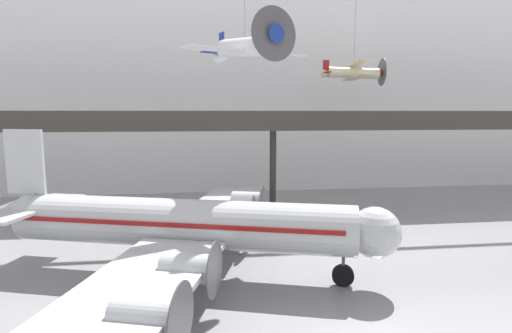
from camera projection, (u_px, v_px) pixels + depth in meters
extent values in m
cube|color=white|center=(260.00, 91.00, 52.46)|extent=(140.00, 3.00, 26.25)
cube|color=#38332D|center=(275.00, 126.00, 41.62)|extent=(110.00, 3.20, 0.90)
cube|color=#38332D|center=(277.00, 116.00, 39.97)|extent=(110.00, 0.12, 1.10)
cylinder|color=#38332D|center=(273.00, 169.00, 43.19)|extent=(0.70, 0.70, 8.46)
cylinder|color=#B7BABF|center=(181.00, 223.00, 25.06)|extent=(21.56, 9.10, 3.06)
sphere|color=#B7BABF|center=(375.00, 232.00, 23.15)|extent=(3.00, 3.00, 3.00)
cone|color=#B7BABF|center=(13.00, 212.00, 26.97)|extent=(4.62, 3.84, 2.82)
cube|color=maroon|center=(181.00, 218.00, 25.02)|extent=(20.13, 8.73, 0.28)
cube|color=#B7BABF|center=(225.00, 204.00, 33.27)|extent=(8.75, 14.66, 0.28)
cube|color=#B7BABF|center=(129.00, 294.00, 16.79)|extent=(8.75, 14.66, 0.28)
cylinder|color=#B7BABF|center=(235.00, 213.00, 30.06)|extent=(2.82, 2.13, 1.47)
cylinder|color=#4C4C51|center=(253.00, 214.00, 29.83)|extent=(0.86, 2.69, 2.79)
cylinder|color=#B7BABF|center=(247.00, 200.00, 34.64)|extent=(2.82, 2.13, 1.47)
cylinder|color=#4C4C51|center=(262.00, 200.00, 34.42)|extent=(0.86, 2.69, 2.79)
cylinder|color=#B7BABF|center=(187.00, 268.00, 19.51)|extent=(2.82, 2.13, 1.47)
cylinder|color=#4C4C51|center=(215.00, 270.00, 19.28)|extent=(0.86, 2.69, 2.79)
cylinder|color=#B7BABF|center=(146.00, 316.00, 14.92)|extent=(2.82, 2.13, 1.47)
cylinder|color=#4C4C51|center=(181.00, 319.00, 14.70)|extent=(0.86, 2.69, 2.79)
cube|color=#B7BABF|center=(25.00, 162.00, 26.31)|extent=(2.70, 0.98, 4.29)
cube|color=#B7BABF|center=(32.00, 207.00, 26.67)|extent=(4.92, 8.42, 0.20)
cylinder|color=#4C4C51|center=(343.00, 266.00, 23.72)|extent=(0.20, 0.20, 1.21)
cylinder|color=black|center=(343.00, 275.00, 23.80)|extent=(1.35, 0.74, 1.30)
cylinder|color=#4C4C51|center=(198.00, 244.00, 27.70)|extent=(0.20, 0.20, 1.21)
cylinder|color=black|center=(198.00, 252.00, 27.79)|extent=(1.35, 0.74, 1.30)
cylinder|color=#4C4C51|center=(172.00, 271.00, 22.92)|extent=(0.20, 0.20, 1.21)
cylinder|color=black|center=(172.00, 281.00, 23.00)|extent=(1.35, 0.74, 1.30)
cylinder|color=beige|center=(354.00, 73.00, 44.79)|extent=(5.83, 1.77, 1.38)
cone|color=maroon|center=(380.00, 72.00, 44.84)|extent=(1.05, 1.16, 1.06)
cylinder|color=#4C4C51|center=(382.00, 72.00, 44.85)|extent=(0.36, 3.06, 3.07)
cone|color=beige|center=(329.00, 74.00, 44.75)|extent=(1.66, 1.16, 1.06)
cube|color=beige|center=(357.00, 64.00, 44.67)|extent=(2.28, 8.72, 0.10)
cube|color=beige|center=(357.00, 77.00, 44.87)|extent=(2.28, 8.72, 0.10)
cube|color=maroon|center=(326.00, 66.00, 44.63)|extent=(0.70, 0.13, 1.42)
cube|color=maroon|center=(326.00, 73.00, 44.73)|extent=(1.01, 3.13, 0.06)
cylinder|color=slate|center=(355.00, 34.00, 44.22)|extent=(0.04, 0.04, 7.28)
cylinder|color=silver|center=(245.00, 47.00, 28.97)|extent=(4.09, 6.57, 2.00)
cone|color=navy|center=(272.00, 35.00, 26.07)|extent=(1.57, 1.51, 1.22)
cylinder|color=#4C4C51|center=(274.00, 34.00, 25.87)|extent=(3.20, 1.56, 3.52)
cone|color=silver|center=(224.00, 57.00, 31.67)|extent=(1.84, 2.17, 1.32)
cube|color=silver|center=(248.00, 52.00, 28.69)|extent=(9.61, 5.71, 0.10)
cube|color=navy|center=(222.00, 43.00, 31.85)|extent=(0.40, 0.75, 1.63)
cube|color=navy|center=(222.00, 53.00, 31.96)|extent=(3.52, 2.24, 0.06)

